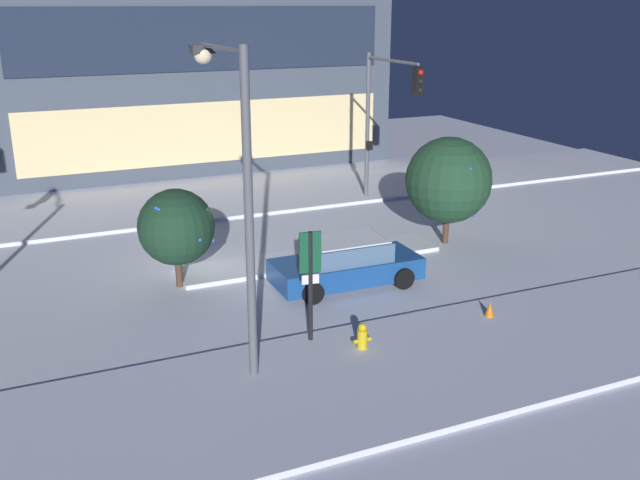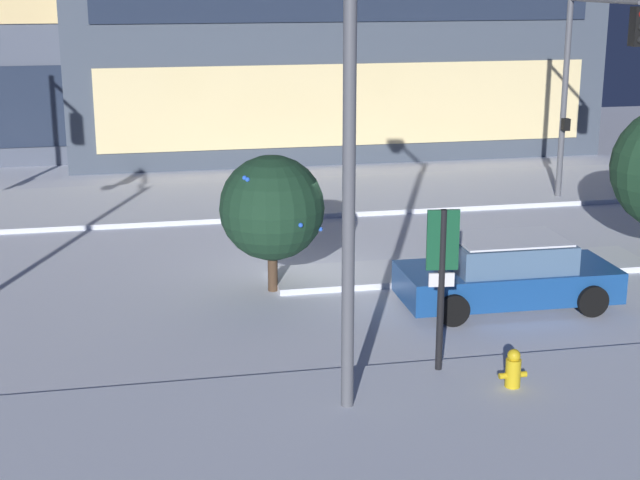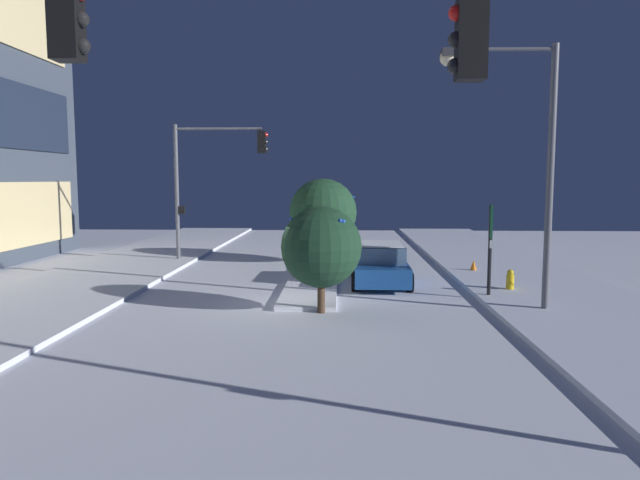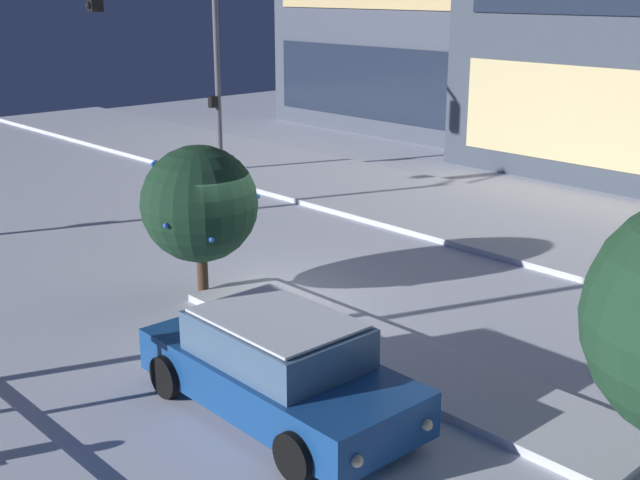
# 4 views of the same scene
# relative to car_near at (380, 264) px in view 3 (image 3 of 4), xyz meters

# --- Properties ---
(ground) EXTENTS (52.00, 52.00, 0.00)m
(ground) POSITION_rel_car_near_xyz_m (-3.95, 2.64, -0.71)
(ground) COLOR silver
(curb_strip_near) EXTENTS (52.00, 5.20, 0.14)m
(curb_strip_near) POSITION_rel_car_near_xyz_m (-3.95, -5.50, -0.64)
(curb_strip_near) COLOR silver
(curb_strip_near) RESTS_ON ground
(curb_strip_far) EXTENTS (52.00, 5.20, 0.14)m
(curb_strip_far) POSITION_rel_car_near_xyz_m (-3.95, 10.78, -0.64)
(curb_strip_far) COLOR silver
(curb_strip_far) RESTS_ON ground
(median_strip) EXTENTS (9.00, 1.80, 0.14)m
(median_strip) POSITION_rel_car_near_xyz_m (-0.10, 2.47, -0.64)
(median_strip) COLOR silver
(median_strip) RESTS_ON ground
(car_near) EXTENTS (4.65, 2.15, 1.49)m
(car_near) POSITION_rel_car_near_xyz_m (0.00, 0.00, 0.00)
(car_near) COLOR #19478C
(car_near) RESTS_ON ground
(traffic_light_corner_far_right) EXTENTS (0.32, 4.33, 6.29)m
(traffic_light_corner_far_right) POSITION_rel_car_near_xyz_m (5.36, 7.38, 3.59)
(traffic_light_corner_far_right) COLOR #565960
(traffic_light_corner_far_right) RESTS_ON ground
(traffic_light_corner_near_left) EXTENTS (0.32, 3.91, 6.33)m
(traffic_light_corner_near_left) POSITION_rel_car_near_xyz_m (-13.40, -2.27, 3.59)
(traffic_light_corner_near_left) COLOR #565960
(traffic_light_corner_near_left) RESTS_ON ground
(street_lamp_arched) EXTENTS (0.56, 3.24, 7.49)m
(street_lamp_arched) POSITION_rel_car_near_xyz_m (-4.51, -3.49, 4.21)
(street_lamp_arched) COLOR #565960
(street_lamp_arched) RESTS_ON ground
(fire_hydrant) EXTENTS (0.48, 0.26, 0.81)m
(fire_hydrant) POSITION_rel_car_near_xyz_m (-1.62, -4.25, -0.32)
(fire_hydrant) COLOR gold
(fire_hydrant) RESTS_ON ground
(parking_info_sign) EXTENTS (0.55, 0.13, 3.01)m
(parking_info_sign) POSITION_rel_car_near_xyz_m (-2.59, -3.29, 1.22)
(parking_info_sign) COLOR black
(parking_info_sign) RESTS_ON ground
(decorated_tree_median) EXTENTS (2.30, 2.30, 3.05)m
(decorated_tree_median) POSITION_rel_car_near_xyz_m (-4.69, 1.99, 1.18)
(decorated_tree_median) COLOR #473323
(decorated_tree_median) RESTS_ON ground
(decorated_tree_left_of_median) EXTENTS (3.05, 3.07, 3.85)m
(decorated_tree_left_of_median) POSITION_rel_car_near_xyz_m (5.09, 2.25, 1.61)
(decorated_tree_left_of_median) COLOR #473323
(decorated_tree_left_of_median) RESTS_ON ground
(construction_cone) EXTENTS (0.36, 0.36, 0.55)m
(construction_cone) POSITION_rel_car_near_xyz_m (2.43, -3.95, -0.44)
(construction_cone) COLOR orange
(construction_cone) RESTS_ON ground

